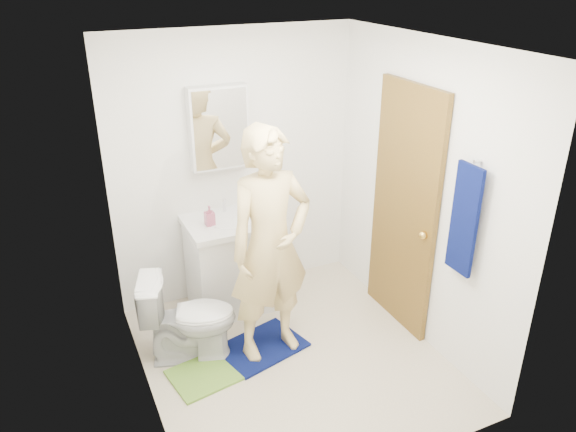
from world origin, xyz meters
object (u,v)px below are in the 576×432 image
object	(u,v)px
vanity_cabinet	(234,265)
medicine_cabinet	(219,128)
man	(270,246)
towel	(464,220)
toilet	(189,317)
toothbrush_cup	(257,205)
soap_dispenser	(210,216)

from	to	relation	value
vanity_cabinet	medicine_cabinet	xyz separation A→B (m)	(0.00, 0.22, 1.20)
man	vanity_cabinet	bearing A→B (deg)	87.02
towel	toilet	xyz separation A→B (m)	(-1.74, 0.94, -0.89)
medicine_cabinet	toothbrush_cup	world-z (taller)	medicine_cabinet
man	towel	bearing A→B (deg)	-39.32
soap_dispenser	toothbrush_cup	world-z (taller)	soap_dispenser
vanity_cabinet	toothbrush_cup	size ratio (longest dim) A/B	7.21
towel	toothbrush_cup	xyz separation A→B (m)	(-0.90, 1.59, -0.36)
toothbrush_cup	man	bearing A→B (deg)	-105.27
toilet	toothbrush_cup	xyz separation A→B (m)	(0.84, 0.66, 0.53)
towel	soap_dispenser	xyz separation A→B (m)	(-1.38, 1.46, -0.32)
toilet	soap_dispenser	bearing A→B (deg)	-16.92
medicine_cabinet	towel	xyz separation A→B (m)	(1.18, -1.71, -0.35)
toilet	soap_dispenser	distance (m)	0.86
soap_dispenser	toothbrush_cup	distance (m)	0.49
vanity_cabinet	towel	xyz separation A→B (m)	(1.18, -1.48, 0.85)
vanity_cabinet	medicine_cabinet	world-z (taller)	medicine_cabinet
vanity_cabinet	soap_dispenser	bearing A→B (deg)	-174.18
vanity_cabinet	toilet	size ratio (longest dim) A/B	1.10
vanity_cabinet	man	world-z (taller)	man
medicine_cabinet	toilet	xyz separation A→B (m)	(-0.56, -0.77, -1.24)
towel	medicine_cabinet	bearing A→B (deg)	124.61
soap_dispenser	man	size ratio (longest dim) A/B	0.09
vanity_cabinet	medicine_cabinet	size ratio (longest dim) A/B	1.14
medicine_cabinet	towel	distance (m)	2.11
vanity_cabinet	man	size ratio (longest dim) A/B	0.43
medicine_cabinet	soap_dispenser	distance (m)	0.74
vanity_cabinet	towel	bearing A→B (deg)	-51.53
toilet	soap_dispenser	xyz separation A→B (m)	(0.37, 0.53, 0.57)
toothbrush_cup	man	world-z (taller)	man
vanity_cabinet	toothbrush_cup	world-z (taller)	toothbrush_cup
vanity_cabinet	man	bearing A→B (deg)	-86.70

